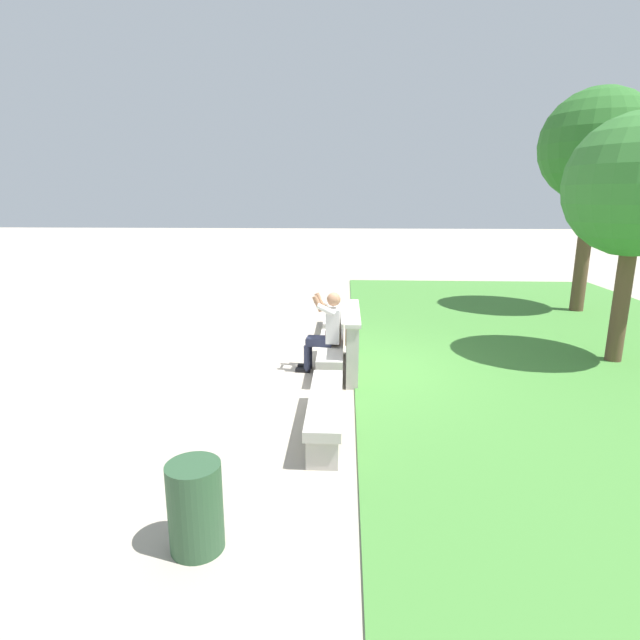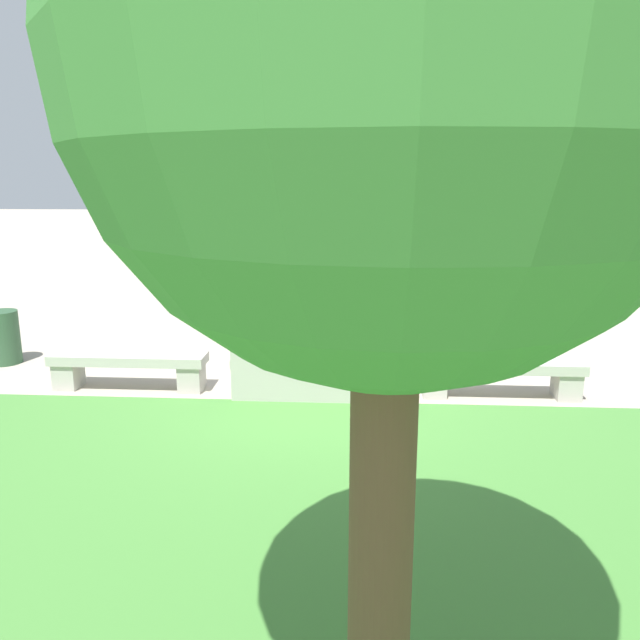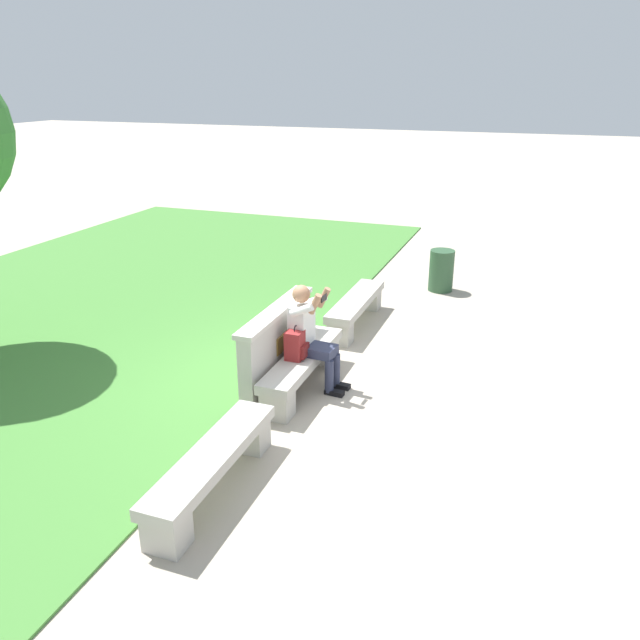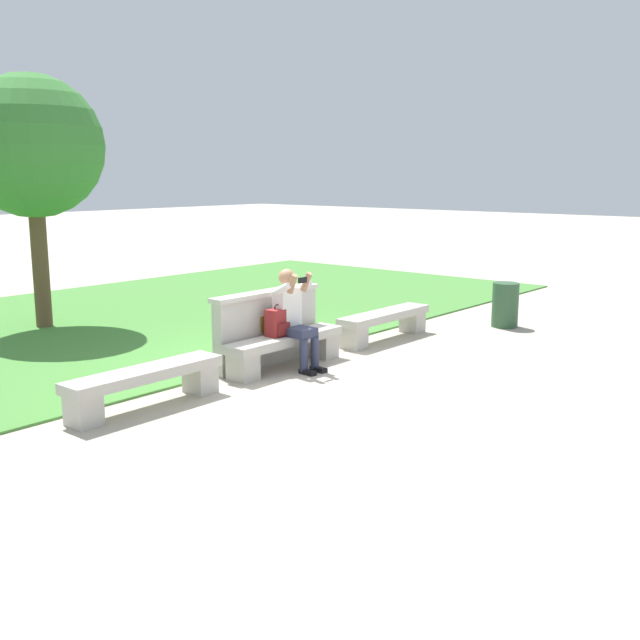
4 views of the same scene
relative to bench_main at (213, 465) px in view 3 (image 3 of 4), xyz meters
name	(u,v)px [view 3 (image 3 of 4)]	position (x,y,z in m)	size (l,w,h in m)	color
ground_plane	(303,387)	(2.27, 0.00, -0.30)	(80.00, 80.00, 0.00)	#B2A593
grass_strip	(29,339)	(2.27, 4.38, -0.28)	(18.45, 8.00, 0.03)	#478438
bench_main	(213,465)	(0.00, 0.00, 0.00)	(1.92, 0.40, 0.45)	#B7B2A8
bench_near	(303,365)	(2.27, 0.00, 0.00)	(1.92, 0.40, 0.45)	#B7B2A8
bench_mid	(356,307)	(4.53, 0.00, 0.00)	(1.92, 0.40, 0.45)	#B7B2A8
backrest_wall_with_plaque	(277,346)	(2.27, 0.34, 0.22)	(1.86, 0.24, 1.01)	#B7B2A8
person_photographer	(310,332)	(2.34, -0.08, 0.44)	(0.49, 0.74, 1.32)	black
backpack	(297,345)	(2.15, 0.03, 0.33)	(0.28, 0.24, 0.43)	maroon
trash_bin	(441,271)	(6.68, -0.96, 0.08)	(0.44, 0.44, 0.75)	#2D5133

